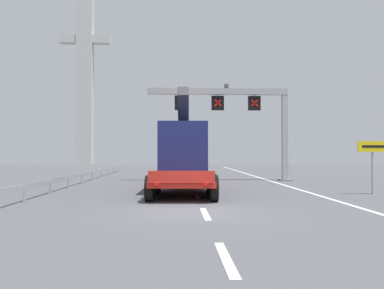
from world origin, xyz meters
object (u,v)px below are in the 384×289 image
exit_sign_yellow (373,154)px  bridge_pylon_distant (85,62)px  overhead_lane_gantry (238,107)px  heavy_haul_truck_red (184,154)px

exit_sign_yellow → bridge_pylon_distant: 60.55m
overhead_lane_gantry → exit_sign_yellow: (5.17, -9.64, -3.39)m
heavy_haul_truck_red → bridge_pylon_distant: 52.85m
overhead_lane_gantry → exit_sign_yellow: overhead_lane_gantry is taller
heavy_haul_truck_red → exit_sign_yellow: (9.17, -4.81, 0.00)m
bridge_pylon_distant → exit_sign_yellow: bearing=-63.3°
overhead_lane_gantry → bridge_pylon_distant: bridge_pylon_distant is taller
heavy_haul_truck_red → bridge_pylon_distant: bridge_pylon_distant is taller
exit_sign_yellow → bridge_pylon_distant: size_ratio=0.07×
overhead_lane_gantry → exit_sign_yellow: size_ratio=4.02×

